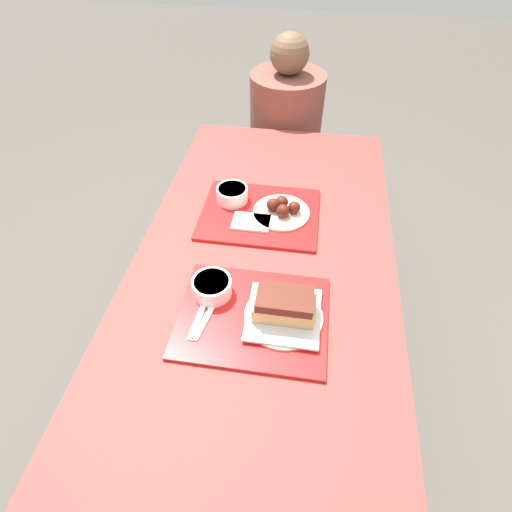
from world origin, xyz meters
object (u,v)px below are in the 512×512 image
object	(u,v)px
tray_far	(260,214)
bowl_coleslaw_far	(232,194)
wings_plate_far	(282,209)
tray_near	(253,317)
bowl_coleslaw_near	(212,286)
brisket_sandwich_plate	(284,309)
person_seated_across	(286,116)

from	to	relation	value
tray_far	bowl_coleslaw_far	xyz separation A→B (m)	(-0.11, 0.06, 0.04)
bowl_coleslaw_far	wings_plate_far	size ratio (longest dim) A/B	0.57
bowl_coleslaw_far	tray_far	bearing A→B (deg)	-27.63
bowl_coleslaw_far	tray_near	bearing A→B (deg)	-72.78
bowl_coleslaw_near	tray_far	bearing A→B (deg)	77.62
tray_far	bowl_coleslaw_far	bearing A→B (deg)	152.37
bowl_coleslaw_near	wings_plate_far	size ratio (longest dim) A/B	0.57
tray_near	tray_far	xyz separation A→B (m)	(-0.05, 0.45, 0.00)
brisket_sandwich_plate	person_seated_across	size ratio (longest dim) A/B	0.33
person_seated_across	tray_near	bearing A→B (deg)	-88.58
tray_near	bowl_coleslaw_far	bearing A→B (deg)	107.22
wings_plate_far	person_seated_across	world-z (taller)	person_seated_across
person_seated_across	bowl_coleslaw_near	bearing A→B (deg)	-94.57
bowl_coleslaw_near	bowl_coleslaw_far	distance (m)	0.44
tray_near	bowl_coleslaw_far	xyz separation A→B (m)	(-0.16, 0.51, 0.04)
tray_far	wings_plate_far	bearing A→B (deg)	6.60
brisket_sandwich_plate	bowl_coleslaw_far	xyz separation A→B (m)	(-0.24, 0.50, -0.01)
wings_plate_far	person_seated_across	bearing A→B (deg)	94.34
tray_near	bowl_coleslaw_near	distance (m)	0.15
brisket_sandwich_plate	person_seated_across	bearing A→B (deg)	95.15
brisket_sandwich_plate	bowl_coleslaw_near	bearing A→B (deg)	165.47
tray_near	bowl_coleslaw_near	bearing A→B (deg)	154.34
tray_far	brisket_sandwich_plate	size ratio (longest dim) A/B	1.91
tray_far	brisket_sandwich_plate	bearing A→B (deg)	-73.55
tray_far	person_seated_across	xyz separation A→B (m)	(0.01, 0.85, -0.04)
bowl_coleslaw_near	wings_plate_far	distance (m)	0.43
tray_far	wings_plate_far	size ratio (longest dim) A/B	2.07
tray_near	bowl_coleslaw_near	size ratio (longest dim) A/B	3.63
tray_far	bowl_coleslaw_near	world-z (taller)	bowl_coleslaw_near
tray_near	bowl_coleslaw_far	distance (m)	0.53
tray_near	wings_plate_far	bearing A→B (deg)	86.05
bowl_coleslaw_near	brisket_sandwich_plate	distance (m)	0.22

